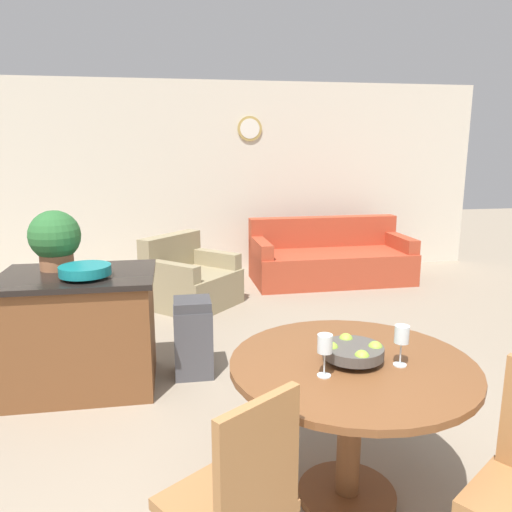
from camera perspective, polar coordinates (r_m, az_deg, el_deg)
wall_back at (r=7.25m, az=-5.51°, el=8.80°), size 8.00×0.09×2.70m
dining_table at (r=2.62m, az=10.81°, el=-15.24°), size 1.21×1.21×0.76m
dining_chair_near_left at (r=2.08m, az=-2.11°, el=-25.64°), size 0.58×0.58×0.95m
fruit_bowl at (r=2.52m, az=11.03°, el=-10.61°), size 0.30×0.30×0.11m
wine_glass_left at (r=2.32m, az=7.88°, el=-10.12°), size 0.07×0.07×0.20m
wine_glass_right at (r=2.50m, az=16.31°, el=-8.80°), size 0.07×0.07×0.20m
kitchen_island at (r=4.00m, az=-19.38°, el=-8.06°), size 1.11×0.80×0.89m
teal_bowl at (r=3.71m, az=-18.94°, el=-1.57°), size 0.36×0.36×0.09m
potted_plant at (r=4.02m, az=-22.00°, el=1.87°), size 0.38×0.38×0.45m
trash_bin at (r=4.04m, az=-7.20°, el=-9.24°), size 0.30×0.29×0.63m
couch at (r=6.89m, az=8.43°, el=-0.43°), size 2.13×1.01×0.83m
armchair at (r=5.79m, az=-7.58°, el=-2.94°), size 1.20×1.21×0.80m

